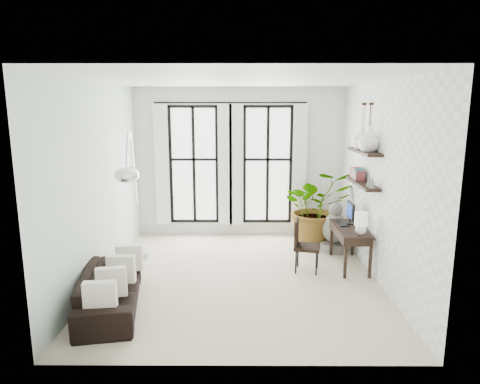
{
  "coord_description": "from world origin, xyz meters",
  "views": [
    {
      "loc": [
        0.04,
        -6.73,
        2.8
      ],
      "look_at": [
        0.01,
        0.3,
        1.39
      ],
      "focal_mm": 32.0,
      "sensor_mm": 36.0,
      "label": 1
    }
  ],
  "objects_px": {
    "desk": "(351,230)",
    "arc_lamp": "(131,163)",
    "sofa": "(110,290)",
    "buddha": "(335,231)",
    "desk_chair": "(303,242)",
    "plant": "(316,207)"
  },
  "relations": [
    {
      "from": "desk",
      "to": "sofa",
      "type": "bearing_deg",
      "value": -156.94
    },
    {
      "from": "sofa",
      "to": "plant",
      "type": "bearing_deg",
      "value": -59.12
    },
    {
      "from": "sofa",
      "to": "arc_lamp",
      "type": "xyz_separation_m",
      "value": [
        0.1,
        1.06,
        1.65
      ]
    },
    {
      "from": "plant",
      "to": "arc_lamp",
      "type": "relative_size",
      "value": 0.63
    },
    {
      "from": "sofa",
      "to": "desk_chair",
      "type": "bearing_deg",
      "value": -73.6
    },
    {
      "from": "arc_lamp",
      "to": "buddha",
      "type": "relative_size",
      "value": 2.55
    },
    {
      "from": "sofa",
      "to": "arc_lamp",
      "type": "bearing_deg",
      "value": -15.63
    },
    {
      "from": "sofa",
      "to": "buddha",
      "type": "bearing_deg",
      "value": -65.9
    },
    {
      "from": "sofa",
      "to": "arc_lamp",
      "type": "distance_m",
      "value": 1.96
    },
    {
      "from": "sofa",
      "to": "buddha",
      "type": "distance_m",
      "value": 4.44
    },
    {
      "from": "plant",
      "to": "buddha",
      "type": "height_order",
      "value": "plant"
    },
    {
      "from": "plant",
      "to": "buddha",
      "type": "distance_m",
      "value": 0.65
    },
    {
      "from": "plant",
      "to": "desk_chair",
      "type": "bearing_deg",
      "value": -107.98
    },
    {
      "from": "desk",
      "to": "arc_lamp",
      "type": "xyz_separation_m",
      "value": [
        -3.65,
        -0.53,
        1.24
      ]
    },
    {
      "from": "desk_chair",
      "to": "arc_lamp",
      "type": "bearing_deg",
      "value": -159.44
    },
    {
      "from": "arc_lamp",
      "to": "buddha",
      "type": "height_order",
      "value": "arc_lamp"
    },
    {
      "from": "desk",
      "to": "desk_chair",
      "type": "height_order",
      "value": "desk"
    },
    {
      "from": "sofa",
      "to": "buddha",
      "type": "relative_size",
      "value": 1.95
    },
    {
      "from": "desk_chair",
      "to": "buddha",
      "type": "height_order",
      "value": "buddha"
    },
    {
      "from": "desk",
      "to": "desk_chair",
      "type": "xyz_separation_m",
      "value": [
        -0.86,
        -0.15,
        -0.17
      ]
    },
    {
      "from": "arc_lamp",
      "to": "buddha",
      "type": "xyz_separation_m",
      "value": [
        3.57,
        1.44,
        -1.52
      ]
    },
    {
      "from": "desk",
      "to": "plant",
      "type": "bearing_deg",
      "value": 105.85
    }
  ]
}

